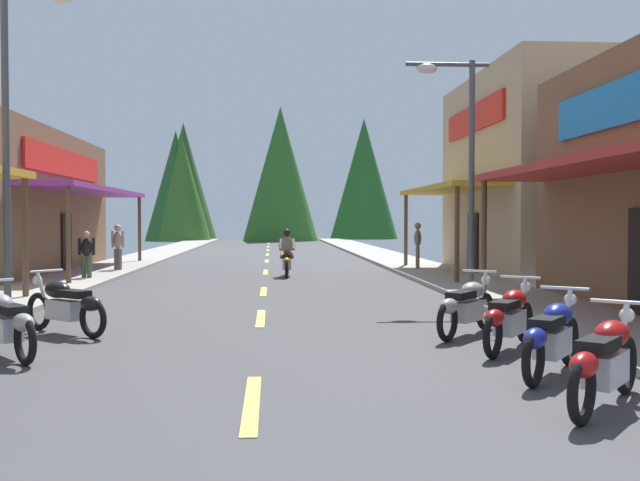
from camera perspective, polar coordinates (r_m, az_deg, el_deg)
ground at (r=25.75m, az=-4.31°, el=-2.64°), size 9.08×80.99×0.10m
sidewalk_left at (r=26.43m, az=-16.95°, el=-2.36°), size 2.48×80.99×0.12m
sidewalk_right at (r=26.34m, az=8.38°, el=-2.32°), size 2.48×80.99×0.12m
centerline_dashes at (r=29.01m, az=-4.26°, el=-2.04°), size 0.16×56.52×0.01m
storefront_right_far at (r=26.03m, az=19.29°, el=4.85°), size 8.63×9.05×6.74m
streetlamp_left at (r=15.44m, az=-22.54°, el=9.97°), size 1.99×0.30×6.42m
streetlamp_right at (r=17.54m, az=10.89°, el=7.60°), size 1.99×0.30×5.63m
motorcycle_parked_right_0 at (r=7.79m, az=21.52°, el=-8.76°), size 1.48×1.68×1.04m
motorcycle_parked_right_1 at (r=9.18m, az=17.81°, el=-7.16°), size 1.38×1.76×1.04m
motorcycle_parked_right_2 at (r=10.77m, az=14.68°, el=-5.83°), size 1.33×1.80×1.04m
motorcycle_parked_right_3 at (r=11.97m, az=11.46°, el=-5.06°), size 1.42×1.73×1.04m
motorcycle_parked_left_2 at (r=10.80m, az=-23.53°, el=-5.89°), size 1.41×1.74×1.04m
motorcycle_parked_left_3 at (r=12.60m, az=-19.39°, el=-4.78°), size 1.69×1.46×1.04m
rider_cruising_lead at (r=23.84m, az=-2.62°, el=-1.28°), size 0.60×2.14×1.57m
pedestrian_by_shop at (r=26.26m, az=7.70°, el=-0.20°), size 0.32×0.56×1.77m
pedestrian_browsing at (r=22.99m, az=-17.91°, el=-0.92°), size 0.55×0.36×1.53m
pedestrian_strolling at (r=26.36m, az=-15.63°, el=-0.33°), size 0.50×0.41×1.70m
treeline_backdrop at (r=66.94m, az=-5.12°, el=4.77°), size 23.82×13.06×11.86m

